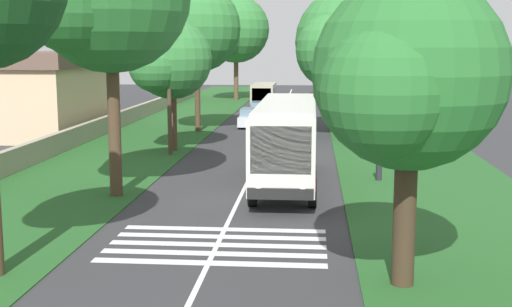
% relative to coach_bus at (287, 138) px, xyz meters
% --- Properties ---
extents(ground, '(160.00, 160.00, 0.00)m').
position_rel_coach_bus_xyz_m(ground, '(-3.17, 1.80, -2.15)').
color(ground, '#333335').
extents(grass_verge_left, '(120.00, 8.00, 0.04)m').
position_rel_coach_bus_xyz_m(grass_verge_left, '(11.83, 10.00, -2.13)').
color(grass_verge_left, '#235623').
rests_on(grass_verge_left, ground).
extents(grass_verge_right, '(120.00, 8.00, 0.04)m').
position_rel_coach_bus_xyz_m(grass_verge_right, '(11.83, -6.40, -2.13)').
color(grass_verge_right, '#235623').
rests_on(grass_verge_right, ground).
extents(centre_line, '(110.00, 0.16, 0.01)m').
position_rel_coach_bus_xyz_m(centre_line, '(11.83, 1.80, -2.14)').
color(centre_line, silver).
rests_on(centre_line, ground).
extents(coach_bus, '(11.16, 2.62, 3.73)m').
position_rel_coach_bus_xyz_m(coach_bus, '(0.00, 0.00, 0.00)').
color(coach_bus, silver).
rests_on(coach_bus, ground).
extents(zebra_crossing, '(4.05, 6.80, 0.01)m').
position_rel_coach_bus_xyz_m(zebra_crossing, '(-9.15, 1.80, -2.14)').
color(zebra_crossing, silver).
rests_on(zebra_crossing, ground).
extents(trailing_car_0, '(4.30, 1.78, 1.43)m').
position_rel_coach_bus_xyz_m(trailing_car_0, '(16.39, 0.30, -1.48)').
color(trailing_car_0, '#145933').
rests_on(trailing_car_0, ground).
extents(trailing_car_1, '(4.30, 1.78, 1.43)m').
position_rel_coach_bus_xyz_m(trailing_car_1, '(21.89, 3.51, -1.48)').
color(trailing_car_1, silver).
rests_on(trailing_car_1, ground).
extents(trailing_car_2, '(4.30, 1.78, 1.43)m').
position_rel_coach_bus_xyz_m(trailing_car_2, '(28.04, 3.31, -1.48)').
color(trailing_car_2, silver).
rests_on(trailing_car_2, ground).
extents(trailing_minibus_0, '(6.00, 2.14, 2.53)m').
position_rel_coach_bus_xyz_m(trailing_minibus_0, '(35.56, 3.56, -0.60)').
color(trailing_minibus_0, '#BFB299').
rests_on(trailing_minibus_0, ground).
extents(roadside_tree_left_0, '(7.01, 6.25, 10.47)m').
position_rel_coach_bus_xyz_m(roadside_tree_left_0, '(18.58, 7.21, 5.10)').
color(roadside_tree_left_0, '#4C3826').
rests_on(roadside_tree_left_0, grass_verge_left).
extents(roadside_tree_left_1, '(5.42, 4.67, 7.69)m').
position_rel_coach_bus_xyz_m(roadside_tree_left_1, '(9.46, 7.15, 3.12)').
color(roadside_tree_left_1, '#4C3826').
rests_on(roadside_tree_left_1, grass_verge_left).
extents(roadside_tree_left_2, '(9.20, 7.49, 11.65)m').
position_rel_coach_bus_xyz_m(roadside_tree_left_2, '(47.11, 7.76, 5.57)').
color(roadside_tree_left_2, brown).
rests_on(roadside_tree_left_2, grass_verge_left).
extents(roadside_tree_right_0, '(8.92, 7.55, 10.12)m').
position_rel_coach_bus_xyz_m(roadside_tree_right_0, '(18.08, -3.41, 4.05)').
color(roadside_tree_right_0, '#3D2D1E').
rests_on(roadside_tree_right_0, grass_verge_right).
extents(roadside_tree_right_1, '(5.41, 4.60, 8.76)m').
position_rel_coach_bus_xyz_m(roadside_tree_right_1, '(28.14, -4.49, 4.21)').
color(roadside_tree_right_1, '#4C3826').
rests_on(roadside_tree_right_1, grass_verge_right).
extents(roadside_tree_right_2, '(7.69, 6.09, 11.14)m').
position_rel_coach_bus_xyz_m(roadside_tree_right_2, '(49.82, -3.27, 5.78)').
color(roadside_tree_right_2, brown).
rests_on(roadside_tree_right_2, grass_verge_right).
extents(roadside_tree_right_3, '(5.49, 4.59, 9.60)m').
position_rel_coach_bus_xyz_m(roadside_tree_right_3, '(39.61, -3.78, 5.06)').
color(roadside_tree_right_3, '#3D2D1E').
rests_on(roadside_tree_right_3, grass_verge_right).
extents(roadside_tree_right_4, '(5.75, 4.84, 7.86)m').
position_rel_coach_bus_xyz_m(roadside_tree_right_4, '(-12.31, -3.36, 3.19)').
color(roadside_tree_right_4, '#3D2D1E').
rests_on(roadside_tree_right_4, grass_verge_right).
extents(utility_pole, '(0.24, 1.40, 7.30)m').
position_rel_coach_bus_xyz_m(utility_pole, '(7.96, 6.89, 1.68)').
color(utility_pole, '#473828').
rests_on(utility_pole, grass_verge_left).
extents(roadside_wall, '(70.00, 0.40, 1.18)m').
position_rel_coach_bus_xyz_m(roadside_wall, '(16.83, 13.40, -1.51)').
color(roadside_wall, '#9E937F').
rests_on(roadside_wall, grass_verge_left).
extents(roadside_building, '(14.23, 10.51, 5.72)m').
position_rel_coach_bus_xyz_m(roadside_building, '(17.55, 19.40, 0.76)').
color(roadside_building, beige).
rests_on(roadside_building, ground).
extents(pedestrian, '(0.34, 0.34, 1.69)m').
position_rel_coach_bus_xyz_m(pedestrian, '(1.46, -4.19, -1.24)').
color(pedestrian, '#26262D').
rests_on(pedestrian, grass_verge_right).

